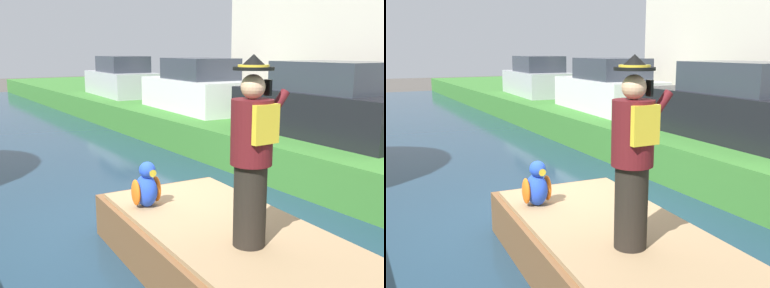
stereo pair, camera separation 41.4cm
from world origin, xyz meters
The scene contains 8 objects.
ground_plane centered at (0.00, 0.00, 0.00)m, with size 80.00×80.00×0.00m, color #4C4742.
canal_water centered at (0.00, 0.00, 0.05)m, with size 5.47×48.00×0.10m, color #1E384C.
boat centered at (0.00, -1.76, 0.40)m, with size 2.08×4.31×0.61m.
person_pirate centered at (-0.11, -2.08, 1.64)m, with size 0.61×0.42×1.85m.
parrot_plush centered at (-0.45, -0.53, 0.95)m, with size 0.36×0.35×0.57m.
parked_car_dark centered at (4.44, 0.97, 1.50)m, with size 1.80×4.04×1.50m.
parked_car_white centered at (4.44, 5.74, 1.50)m, with size 1.97×4.11×1.50m.
parked_car_silver centered at (4.44, 11.01, 1.50)m, with size 1.98×4.11×1.50m.
Camera 1 is at (-2.85, -5.25, 2.59)m, focal length 42.15 mm.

